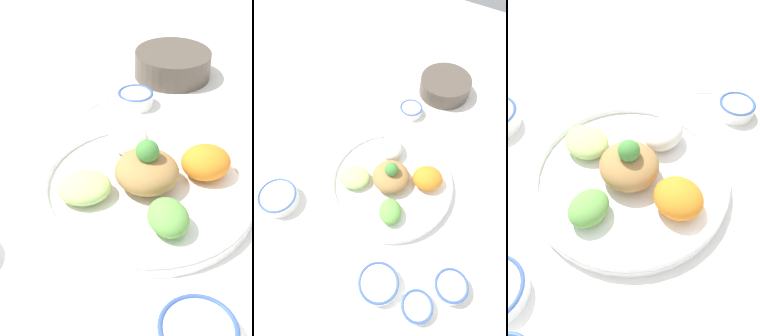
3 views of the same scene
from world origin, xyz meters
TOP-DOWN VIEW (x-y plane):
  - ground_plane at (0.00, 0.00)m, footprint 2.40×2.40m
  - salad_platter at (-0.03, 0.03)m, footprint 0.40×0.40m
  - sauce_bowl_red at (-0.33, -0.06)m, footprint 0.09×0.09m
  - sauce_bowl_far at (0.26, 0.16)m, footprint 0.11×0.11m
  - side_serving_bowl at (-0.51, 0.00)m, footprint 0.20×0.20m
  - serving_spoon_extra at (-0.30, -0.16)m, footprint 0.13×0.08m

SIDE VIEW (x-z plane):
  - ground_plane at x=0.00m, z-range 0.00..0.00m
  - serving_spoon_extra at x=-0.30m, z-range 0.00..0.01m
  - sauce_bowl_red at x=-0.33m, z-range 0.00..0.04m
  - sauce_bowl_far at x=0.26m, z-range 0.00..0.04m
  - salad_platter at x=-0.03m, z-range -0.03..0.09m
  - side_serving_bowl at x=-0.51m, z-range 0.00..0.07m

